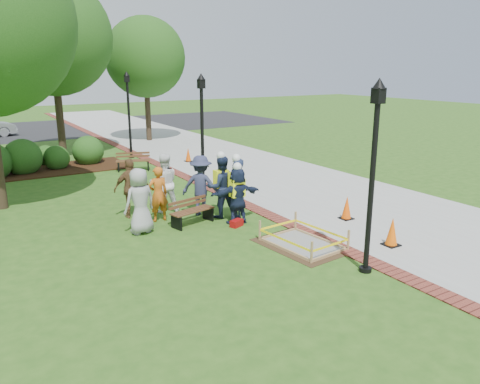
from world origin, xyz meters
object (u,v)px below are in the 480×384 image
cone_front (392,232)px  lamp_near (373,164)px  hivis_worker_a (237,193)px  wet_concrete_pad (303,237)px  hivis_worker_c (221,185)px  bench_near (192,217)px  hivis_worker_b (236,188)px

cone_front → lamp_near: size_ratio=0.18×
cone_front → hivis_worker_a: 4.41m
wet_concrete_pad → hivis_worker_c: 3.34m
bench_near → lamp_near: (1.90, -4.98, 2.24)m
bench_near → cone_front: cone_front is taller
cone_front → hivis_worker_a: (-2.43, 3.64, 0.54)m
lamp_near → wet_concrete_pad: bearing=95.9°
wet_concrete_pad → bench_near: bench_near is taller
wet_concrete_pad → hivis_worker_a: size_ratio=1.35×
hivis_worker_b → bench_near: bearing=167.3°
wet_concrete_pad → hivis_worker_b: bearing=98.0°
wet_concrete_pad → hivis_worker_b: hivis_worker_b is taller
cone_front → hivis_worker_c: (-2.54, 4.41, 0.63)m
lamp_near → hivis_worker_a: (-0.71, 4.41, -1.57)m
wet_concrete_pad → hivis_worker_c: hivis_worker_c is taller
wet_concrete_pad → lamp_near: (0.21, -1.99, 2.25)m
cone_front → lamp_near: 2.83m
lamp_near → hivis_worker_b: size_ratio=2.11×
hivis_worker_a → hivis_worker_b: (0.13, 0.28, 0.09)m
hivis_worker_a → hivis_worker_c: size_ratio=0.89×
cone_front → hivis_worker_b: size_ratio=0.38×
cone_front → hivis_worker_c: size_ratio=0.38×
bench_near → hivis_worker_b: 1.55m
hivis_worker_c → hivis_worker_a: bearing=-81.8°
lamp_near → bench_near: bearing=110.9°
wet_concrete_pad → hivis_worker_a: bearing=101.9°
hivis_worker_a → wet_concrete_pad: bearing=-78.1°
bench_near → hivis_worker_b: (1.32, -0.30, 0.76)m
bench_near → hivis_worker_a: 1.48m
hivis_worker_a → hivis_worker_c: hivis_worker_c is taller
lamp_near → hivis_worker_c: size_ratio=2.09×
wet_concrete_pad → cone_front: size_ratio=3.21×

